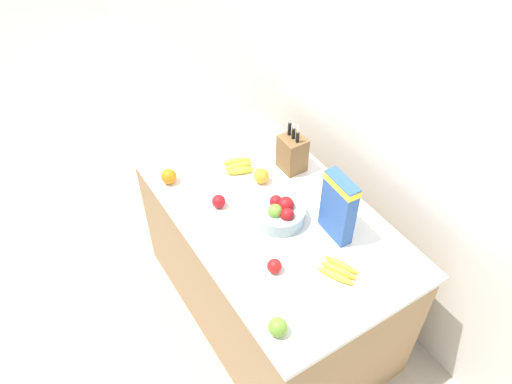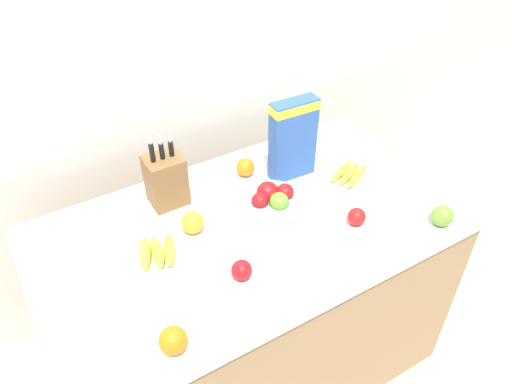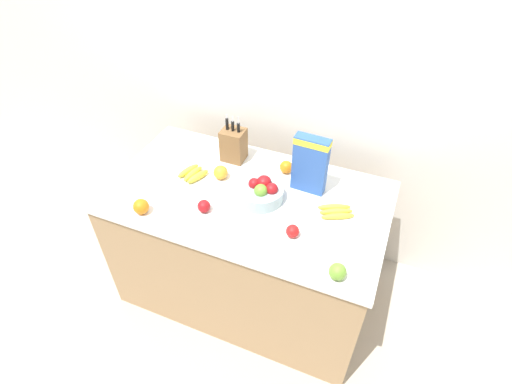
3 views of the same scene
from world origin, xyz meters
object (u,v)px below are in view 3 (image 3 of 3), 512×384
at_px(cereal_box, 310,163).
at_px(banana_bunch_right, 336,212).
at_px(apple_rightmost, 293,231).
at_px(fruit_bowl, 261,192).
at_px(orange_back_center, 141,207).
at_px(orange_by_cereal, 286,167).
at_px(orange_front_right, 221,172).
at_px(apple_front, 204,206).
at_px(apple_leftmost, 338,272).
at_px(knife_block, 234,145).
at_px(banana_bunch_left, 193,174).

distance_m(cereal_box, banana_bunch_right, 0.29).
distance_m(banana_bunch_right, apple_rightmost, 0.28).
xyz_separation_m(fruit_bowl, orange_back_center, (-0.53, -0.34, -0.01)).
height_order(orange_by_cereal, orange_front_right, orange_front_right).
bearing_deg(cereal_box, apple_front, -137.21).
bearing_deg(orange_front_right, apple_rightmost, -27.11).
height_order(apple_leftmost, orange_by_cereal, apple_leftmost).
height_order(banana_bunch_right, apple_leftmost, apple_leftmost).
bearing_deg(apple_leftmost, cereal_box, 119.35).
xyz_separation_m(cereal_box, apple_leftmost, (0.30, -0.53, -0.14)).
relative_size(orange_by_cereal, orange_back_center, 0.92).
bearing_deg(apple_front, banana_bunch_right, 20.75).
xyz_separation_m(fruit_bowl, apple_front, (-0.24, -0.20, -0.02)).
xyz_separation_m(apple_rightmost, apple_front, (-0.48, -0.01, 0.00)).
bearing_deg(knife_block, apple_leftmost, -38.34).
bearing_deg(knife_block, orange_back_center, -111.87).
height_order(knife_block, cereal_box, cereal_box).
xyz_separation_m(knife_block, apple_leftmost, (0.80, -0.63, -0.06)).
height_order(apple_front, orange_front_right, orange_front_right).
xyz_separation_m(apple_front, orange_back_center, (-0.30, -0.13, 0.01)).
bearing_deg(banana_bunch_left, banana_bunch_right, 0.84).
xyz_separation_m(knife_block, banana_bunch_right, (0.69, -0.24, -0.09)).
distance_m(fruit_bowl, orange_back_center, 0.63).
relative_size(fruit_bowl, orange_back_center, 3.04).
height_order(cereal_box, orange_front_right, cereal_box).
xyz_separation_m(orange_back_center, orange_front_right, (0.26, 0.41, -0.00)).
relative_size(fruit_bowl, banana_bunch_right, 1.22).
distance_m(knife_block, apple_front, 0.49).
height_order(knife_block, orange_back_center, knife_block).
distance_m(banana_bunch_left, apple_front, 0.30).
xyz_separation_m(cereal_box, banana_bunch_right, (0.20, -0.13, -0.17)).
relative_size(apple_leftmost, orange_front_right, 0.97).
xyz_separation_m(apple_leftmost, orange_by_cereal, (-0.46, 0.62, -0.00)).
bearing_deg(orange_back_center, knife_block, 68.13).
distance_m(knife_block, orange_by_cereal, 0.34).
height_order(apple_leftmost, orange_back_center, orange_back_center).
xyz_separation_m(fruit_bowl, orange_front_right, (-0.28, 0.08, -0.01)).
relative_size(cereal_box, banana_bunch_left, 1.86).
bearing_deg(orange_back_center, apple_front, 24.33).
bearing_deg(banana_bunch_right, apple_rightmost, -124.48).
bearing_deg(knife_block, apple_front, -84.08).
height_order(fruit_bowl, apple_front, fruit_bowl).
bearing_deg(apple_rightmost, banana_bunch_left, 161.98).
height_order(knife_block, orange_front_right, knife_block).
bearing_deg(cereal_box, orange_by_cereal, 152.02).
bearing_deg(fruit_bowl, orange_by_cereal, 79.57).
height_order(cereal_box, banana_bunch_right, cereal_box).
distance_m(knife_block, orange_back_center, 0.66).
bearing_deg(banana_bunch_right, orange_by_cereal, 147.15).
bearing_deg(apple_front, apple_leftmost, -11.37).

